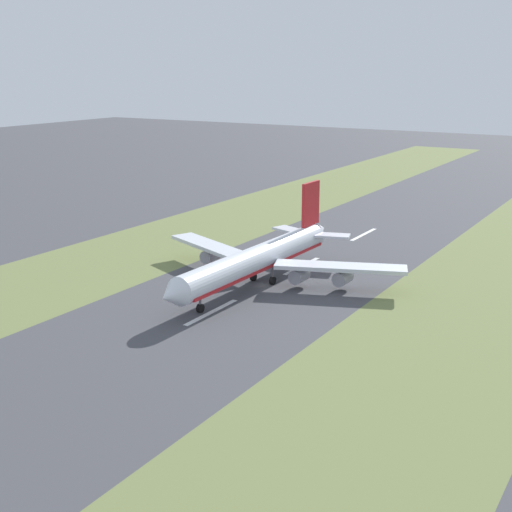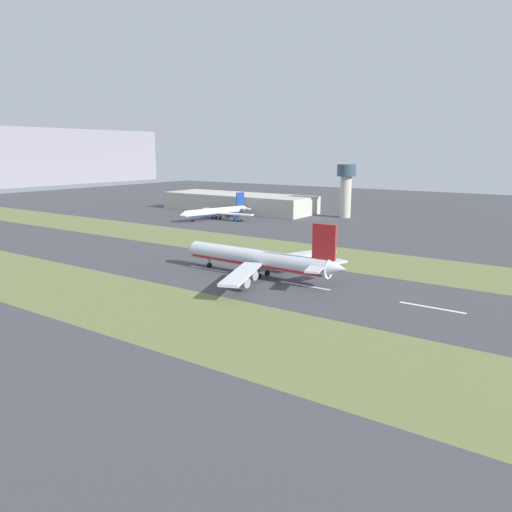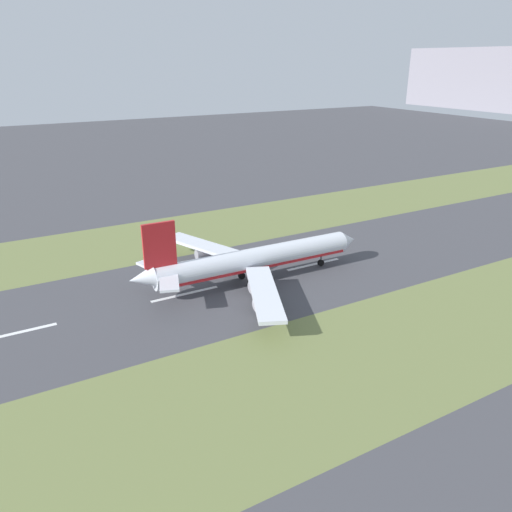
# 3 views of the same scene
# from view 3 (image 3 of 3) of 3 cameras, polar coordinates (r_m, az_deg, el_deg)

# --- Properties ---
(ground_plane) EXTENTS (800.00, 800.00, 0.00)m
(ground_plane) POSITION_cam_3_polar(r_m,az_deg,el_deg) (135.74, -0.56, -2.62)
(ground_plane) COLOR #424247
(grass_median_west) EXTENTS (40.00, 600.00, 0.01)m
(grass_median_west) POSITION_cam_3_polar(r_m,az_deg,el_deg) (173.80, -7.79, 2.69)
(grass_median_west) COLOR olive
(grass_median_west) RESTS_ON ground
(grass_median_east) EXTENTS (40.00, 600.00, 0.01)m
(grass_median_east) POSITION_cam_3_polar(r_m,az_deg,el_deg) (103.42, 11.88, -11.47)
(grass_median_east) COLOR olive
(grass_median_east) RESTS_ON ground
(centreline_dash_near) EXTENTS (1.20, 18.00, 0.01)m
(centreline_dash_near) POSITION_cam_3_polar(r_m,az_deg,el_deg) (121.79, -26.00, -7.99)
(centreline_dash_near) COLOR silver
(centreline_dash_near) RESTS_ON ground
(centreline_dash_mid) EXTENTS (1.20, 18.00, 0.01)m
(centreline_dash_mid) POSITION_cam_3_polar(r_m,az_deg,el_deg) (128.40, -8.12, -4.32)
(centreline_dash_mid) COLOR silver
(centreline_dash_mid) RESTS_ON ground
(centreline_dash_far) EXTENTS (1.20, 18.00, 0.01)m
(centreline_dash_far) POSITION_cam_3_polar(r_m,az_deg,el_deg) (146.09, 6.57, -0.96)
(centreline_dash_far) COLOR silver
(centreline_dash_far) RESTS_ON ground
(airplane_main_jet) EXTENTS (64.12, 67.10, 20.20)m
(airplane_main_jet) POSITION_cam_3_polar(r_m,az_deg,el_deg) (131.77, -0.73, -0.54)
(airplane_main_jet) COLOR silver
(airplane_main_jet) RESTS_ON ground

